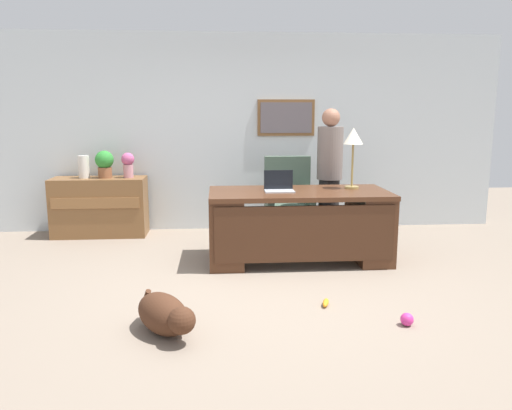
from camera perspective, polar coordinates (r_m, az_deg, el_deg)
The scene contains 14 objects.
ground_plane at distance 4.83m, azimuth 1.47°, elevation -9.42°, with size 12.00×12.00×0.00m, color gray.
back_wall at distance 7.14m, azimuth -0.55°, elevation 8.16°, with size 7.00×0.16×2.70m.
desk at distance 5.60m, azimuth 4.87°, elevation -2.06°, with size 1.97×0.91×0.79m.
credenza at distance 7.06m, azimuth -17.22°, elevation -0.19°, with size 1.22×0.50×0.78m.
armchair at distance 6.58m, azimuth 3.71°, elevation 0.30°, with size 0.60×0.59×1.07m.
person_standing at distance 6.42m, azimuth 8.30°, elevation 3.47°, with size 0.32×0.32×1.68m.
dog_lying at distance 3.91m, azimuth -10.22°, elevation -12.08°, with size 0.56×0.64×0.30m.
laptop at distance 5.52m, azimuth 2.61°, elevation 2.15°, with size 0.32×0.22×0.22m.
desk_lamp at distance 5.77m, azimuth 10.93°, elevation 7.21°, with size 0.22×0.22×0.68m.
vase_with_flowers at distance 6.90m, azimuth -14.26°, elevation 4.56°, with size 0.17×0.17×0.33m.
vase_empty at distance 7.03m, azimuth -18.88°, elevation 4.10°, with size 0.14×0.14×0.30m, color silver.
potted_plant at distance 6.96m, azimuth -16.74°, elevation 4.58°, with size 0.24×0.24×0.36m.
dog_toy_ball at distance 4.20m, azimuth 16.69°, elevation -12.28°, with size 0.10×0.10×0.10m, color #D8338C.
dog_toy_bone at distance 4.47m, azimuth 7.88°, elevation -10.87°, with size 0.17×0.05×0.05m, color orange.
Camera 1 is at (-0.46, -4.52, 1.65)m, focal length 35.41 mm.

